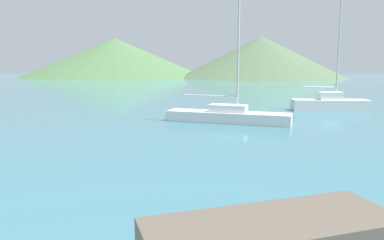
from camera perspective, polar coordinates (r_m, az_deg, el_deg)
sailboat_inner at (r=21.68m, az=5.51°, el=0.86°), size 7.23×3.76×9.69m
sailboat_middle at (r=28.67m, az=20.28°, el=2.45°), size 5.40×1.80×7.99m
hill_west at (r=95.26m, az=-11.69°, el=9.32°), size 44.35×44.35×9.34m
hill_central at (r=87.88m, az=10.40°, el=9.42°), size 37.71×37.71×9.32m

